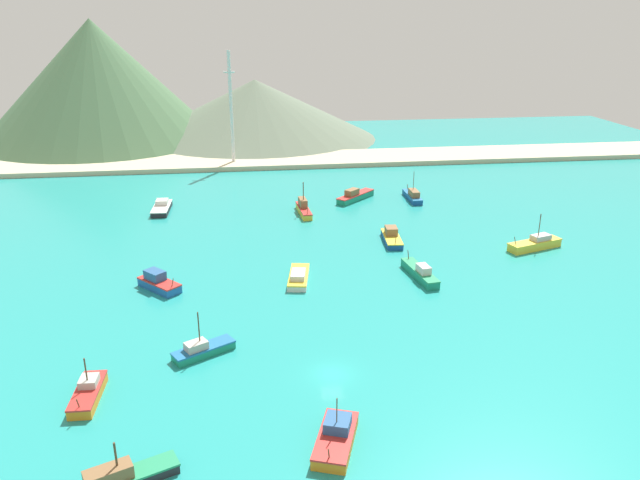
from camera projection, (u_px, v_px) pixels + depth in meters
The scene contains 18 objects.
ground at pixel (304, 272), 96.58m from camera, with size 260.00×280.00×0.50m.
fishing_boat_0 at pixel (202, 350), 72.23m from camera, with size 7.69×5.73×5.78m.
fishing_boat_1 at pixel (535, 244), 105.00m from camera, with size 10.48×5.54×6.26m.
fishing_boat_2 at pixel (392, 237), 108.25m from camera, with size 3.47×8.83×2.48m.
fishing_boat_3 at pixel (299, 277), 92.35m from camera, with size 4.25×9.09×1.85m.
fishing_boat_4 at pixel (158, 283), 89.57m from camera, with size 6.97×7.21×2.77m.
fishing_boat_5 at pixel (420, 273), 93.41m from camera, with size 3.51×10.37×2.70m.
fishing_boat_6 at pixel (336, 437), 57.13m from camera, with size 5.62×8.35×4.97m.
fishing_boat_7 at pixel (162, 207), 125.12m from camera, with size 3.50×9.48×2.17m.
fishing_boat_8 at pixel (413, 196), 132.55m from camera, with size 2.31×9.48×6.40m.
fishing_boat_9 at pixel (304, 208), 123.51m from camera, with size 2.52×9.61×6.50m.
fishing_boat_10 at pixel (119, 479), 52.05m from camera, with size 9.56×5.73×4.58m.
fishing_boat_11 at pixel (88, 393), 63.98m from camera, with size 2.73×7.43×4.68m.
fishing_boat_12 at pixel (355, 196), 132.34m from camera, with size 9.60×9.44×2.72m.
beach_strip at pixel (275, 160), 166.05m from camera, with size 247.00×17.37×1.20m, color #C6B793.
hill_west at pixel (96, 82), 186.41m from camera, with size 74.04×74.04×36.97m.
hill_central at pixel (255, 109), 195.90m from camera, with size 77.72×77.72×18.62m.
radio_tower at pixel (231, 109), 157.50m from camera, with size 2.96×2.37×29.61m.
Camera 1 is at (-9.08, -58.32, 38.18)m, focal length 34.16 mm.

